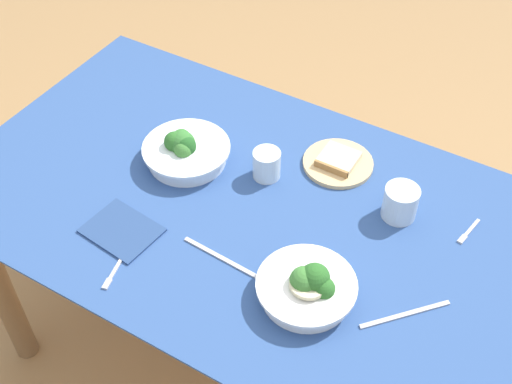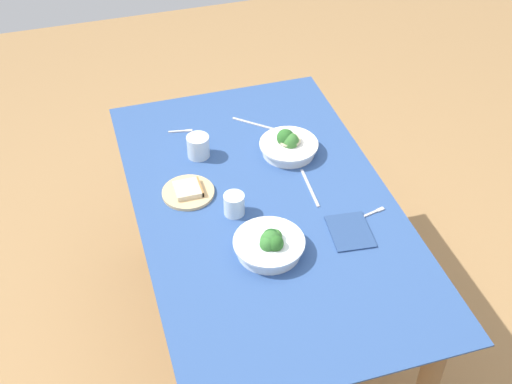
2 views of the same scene
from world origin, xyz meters
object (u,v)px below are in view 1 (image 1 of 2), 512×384
fork_by_near_bowl (113,273)px  broccoli_bowl_near (308,287)px  table_knife_right (405,314)px  napkin_folded_upper (122,230)px  bread_side_plate (338,162)px  water_glass_side (267,164)px  table_knife_left (221,257)px  broccoli_bowl_far (185,150)px  water_glass_center (400,203)px  fork_by_far_bowl (468,232)px

fork_by_near_bowl → broccoli_bowl_near: bearing=99.5°
table_knife_right → napkin_folded_upper: napkin_folded_upper is taller
bread_side_plate → napkin_folded_upper: bearing=-126.1°
bread_side_plate → water_glass_side: (-0.14, -0.13, 0.03)m
table_knife_left → broccoli_bowl_far: bearing=-38.7°
table_knife_left → water_glass_side: bearing=-77.7°
bread_side_plate → water_glass_center: (0.20, -0.08, 0.03)m
water_glass_side → table_knife_left: bearing=-81.0°
fork_by_far_bowl → table_knife_right: size_ratio=0.45×
bread_side_plate → fork_by_near_bowl: (-0.28, -0.57, -0.01)m
fork_by_near_bowl → water_glass_center: bearing=122.7°
broccoli_bowl_far → broccoli_bowl_near: (0.47, -0.22, -0.00)m
bread_side_plate → table_knife_left: bread_side_plate is taller
water_glass_center → fork_by_near_bowl: (-0.48, -0.49, -0.04)m
bread_side_plate → table_knife_left: bearing=-102.9°
fork_by_far_bowl → table_knife_left: same height
water_glass_center → water_glass_side: water_glass_center is taller
fork_by_far_bowl → napkin_folded_upper: 0.82m
bread_side_plate → fork_by_near_bowl: size_ratio=1.79×
water_glass_side → table_knife_right: 0.52m
water_glass_side → napkin_folded_upper: bearing=-120.5°
broccoli_bowl_far → broccoli_bowl_near: broccoli_bowl_near is taller
water_glass_center → fork_by_near_bowl: bearing=-134.3°
water_glass_side → water_glass_center: bearing=7.2°
broccoli_bowl_far → broccoli_bowl_near: bearing=-25.2°
broccoli_bowl_far → fork_by_near_bowl: bearing=-79.4°
broccoli_bowl_near → table_knife_left: 0.22m
broccoli_bowl_far → water_glass_center: (0.55, 0.10, 0.01)m
bread_side_plate → water_glass_side: bearing=-138.0°
broccoli_bowl_near → water_glass_side: size_ratio=2.84×
water_glass_center → water_glass_side: size_ratio=1.10×
broccoli_bowl_far → bread_side_plate: broccoli_bowl_far is taller
fork_by_near_bowl → table_knife_right: size_ratio=0.49×
broccoli_bowl_near → table_knife_right: size_ratio=1.05×
water_glass_side → napkin_folded_upper: water_glass_side is taller
water_glass_side → table_knife_left: water_glass_side is taller
fork_by_far_bowl → bread_side_plate: bearing=-88.2°
water_glass_side → napkin_folded_upper: 0.40m
water_glass_center → napkin_folded_upper: bearing=-144.8°
broccoli_bowl_near → water_glass_center: size_ratio=2.59×
fork_by_near_bowl → napkin_folded_upper: bearing=-163.0°
fork_by_near_bowl → napkin_folded_upper: napkin_folded_upper is taller
broccoli_bowl_near → water_glass_side: (-0.26, 0.28, 0.01)m
table_knife_right → fork_by_near_bowl: bearing=-27.3°
water_glass_side → fork_by_near_bowl: water_glass_side is taller
bread_side_plate → fork_by_far_bowl: (0.37, -0.05, -0.01)m
water_glass_center → napkin_folded_upper: water_glass_center is taller
broccoli_bowl_near → water_glass_side: 0.39m
water_glass_center → fork_by_near_bowl: size_ratio=0.83×
fork_by_near_bowl → table_knife_left: (0.18, 0.16, -0.00)m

